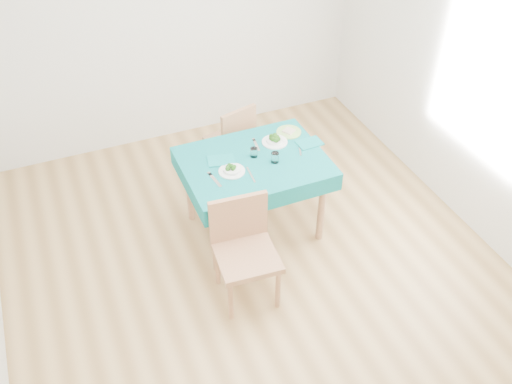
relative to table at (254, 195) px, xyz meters
name	(u,v)px	position (x,y,z in m)	size (l,w,h in m)	color
room_shell	(256,136)	(-0.19, -0.48, 0.97)	(4.02, 4.52, 2.73)	olive
table	(254,195)	(0.00, 0.00, 0.00)	(1.17, 0.89, 0.76)	#09686A
chair_near	(247,243)	(-0.35, -0.70, 0.19)	(0.46, 0.50, 1.14)	#9F6E4A
chair_far	(229,137)	(0.07, 0.80, 0.09)	(0.37, 0.41, 0.93)	#9F6E4A
bowl_near	(232,169)	(-0.22, -0.07, 0.41)	(0.21, 0.21, 0.07)	white
bowl_far	(275,139)	(0.26, 0.17, 0.41)	(0.22, 0.22, 0.07)	white
fork_near	(215,180)	(-0.39, -0.12, 0.38)	(0.03, 0.20, 0.00)	silver
knife_near	(251,175)	(-0.10, -0.17, 0.38)	(0.02, 0.21, 0.00)	silver
fork_far	(256,145)	(0.10, 0.19, 0.38)	(0.02, 0.18, 0.00)	silver
knife_far	(300,149)	(0.42, 0.00, 0.38)	(0.02, 0.20, 0.00)	silver
napkin_near	(221,160)	(-0.25, 0.10, 0.39)	(0.22, 0.15, 0.01)	#0D7475
napkin_far	(310,143)	(0.53, 0.04, 0.39)	(0.21, 0.15, 0.01)	#0D7475
tumbler_center	(254,152)	(0.02, 0.05, 0.42)	(0.06, 0.06, 0.08)	white
tumbler_side	(275,158)	(0.15, -0.08, 0.42)	(0.07, 0.07, 0.09)	white
side_plate	(289,132)	(0.44, 0.26, 0.38)	(0.22, 0.22, 0.01)	#98CF65
bread_slice	(289,131)	(0.44, 0.26, 0.40)	(0.09, 0.09, 0.01)	beige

